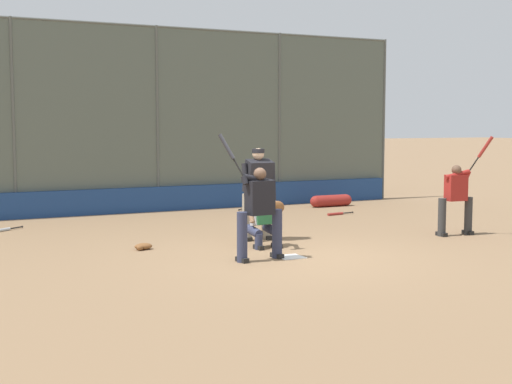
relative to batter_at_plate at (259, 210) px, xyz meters
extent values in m
plane|color=#846647|center=(-0.59, 0.01, -0.85)|extent=(160.00, 160.00, 0.00)
cube|color=white|center=(-0.59, 0.01, -0.85)|extent=(0.43, 0.43, 0.01)
cylinder|color=#515651|center=(-7.77, -7.28, 1.56)|extent=(0.08, 0.08, 4.82)
cylinder|color=#515651|center=(-4.18, -7.28, 1.56)|extent=(0.08, 0.08, 4.82)
cylinder|color=#515651|center=(-0.59, -7.28, 1.56)|extent=(0.08, 0.08, 4.82)
cylinder|color=#515651|center=(3.00, -7.28, 1.56)|extent=(0.08, 0.08, 4.82)
cube|color=#515B51|center=(-0.59, -7.28, 1.56)|extent=(14.35, 0.01, 4.82)
cylinder|color=#515651|center=(-0.59, -7.28, 3.94)|extent=(14.35, 0.06, 0.06)
cube|color=navy|center=(-0.59, -7.18, -0.53)|extent=(14.07, 0.18, 0.64)
cube|color=slate|center=(-3.22, -9.86, -0.79)|extent=(10.05, 3.05, 0.12)
cube|color=slate|center=(-3.22, -8.76, -0.63)|extent=(10.05, 0.55, 0.44)
cube|color=#B7BABC|center=(-3.22, -8.76, -0.37)|extent=(10.05, 0.24, 0.08)
cube|color=slate|center=(-3.22, -9.31, -0.47)|extent=(10.05, 0.55, 0.76)
cube|color=#B7BABC|center=(-3.22, -9.31, -0.05)|extent=(10.05, 0.24, 0.08)
cube|color=slate|center=(-3.22, -9.86, -0.31)|extent=(10.05, 0.55, 1.08)
cube|color=#B7BABC|center=(-3.22, -9.86, 0.27)|extent=(10.05, 0.24, 0.08)
cube|color=slate|center=(-3.22, -10.41, -0.15)|extent=(10.05, 0.55, 1.40)
cube|color=#B7BABC|center=(-3.22, -10.41, 0.59)|extent=(10.05, 0.24, 0.08)
cube|color=slate|center=(-3.22, -10.96, 0.01)|extent=(10.05, 0.55, 1.72)
cube|color=#B7BABC|center=(-3.22, -10.96, 0.91)|extent=(10.05, 0.24, 0.08)
cylinder|color=#2D334C|center=(-0.36, -0.04, -0.43)|extent=(0.17, 0.17, 0.84)
cube|color=black|center=(-0.36, -0.04, -0.81)|extent=(0.14, 0.29, 0.08)
cylinder|color=#2D334C|center=(0.34, 0.05, -0.43)|extent=(0.17, 0.17, 0.84)
cube|color=black|center=(0.34, 0.05, -0.81)|extent=(0.14, 0.29, 0.08)
cube|color=black|center=(-0.01, 0.00, 0.21)|extent=(0.48, 0.31, 0.58)
sphere|color=brown|center=(-0.01, 0.00, 0.60)|extent=(0.21, 0.21, 0.21)
cylinder|color=black|center=(0.00, -0.02, 0.51)|extent=(0.59, 0.12, 0.22)
cylinder|color=black|center=(0.27, 0.01, 0.51)|extent=(0.14, 0.17, 0.16)
sphere|color=black|center=(0.28, -0.01, 0.57)|extent=(0.04, 0.04, 0.04)
cylinder|color=black|center=(0.34, -0.08, 0.71)|extent=(0.16, 0.18, 0.31)
cylinder|color=#28282D|center=(0.48, -0.25, 1.06)|extent=(0.25, 0.28, 0.44)
cylinder|color=#2D334C|center=(-0.82, -0.93, -0.71)|extent=(0.14, 0.14, 0.29)
cylinder|color=#2D334C|center=(-0.81, -1.12, -0.54)|extent=(0.19, 0.44, 0.22)
cube|color=black|center=(-0.82, -0.93, -0.81)|extent=(0.11, 0.27, 0.08)
cylinder|color=#2D334C|center=(-0.43, -0.91, -0.71)|extent=(0.14, 0.14, 0.29)
cylinder|color=#2D334C|center=(-0.42, -1.10, -0.54)|extent=(0.19, 0.44, 0.22)
cube|color=black|center=(-0.43, -0.91, -0.81)|extent=(0.11, 0.27, 0.08)
cube|color=#B7B7BC|center=(-0.61, -1.15, -0.20)|extent=(0.43, 0.36, 0.52)
cube|color=#235B33|center=(-0.62, -1.01, -0.20)|extent=(0.38, 0.15, 0.43)
sphere|color=#936B4C|center=(-0.61, -1.15, 0.13)|extent=(0.19, 0.19, 0.19)
sphere|color=#235B33|center=(-0.61, -1.15, 0.16)|extent=(0.22, 0.22, 0.22)
cylinder|color=#B7B7BC|center=(-0.78, -0.93, -0.04)|extent=(0.25, 0.51, 0.15)
ellipsoid|color=brown|center=(-0.70, -0.70, -0.07)|extent=(0.31, 0.12, 0.24)
cylinder|color=#936B4C|center=(-0.36, -1.14, -0.17)|extent=(0.10, 0.30, 0.42)
cylinder|color=gray|center=(-1.09, -1.90, -0.39)|extent=(0.19, 0.19, 0.93)
cube|color=black|center=(-1.09, -1.90, -0.81)|extent=(0.11, 0.28, 0.08)
cylinder|color=gray|center=(-0.66, -1.90, -0.39)|extent=(0.19, 0.19, 0.93)
cube|color=black|center=(-0.66, -1.90, -0.81)|extent=(0.11, 0.28, 0.08)
cube|color=black|center=(-0.87, -1.84, 0.40)|extent=(0.50, 0.44, 0.71)
sphere|color=tan|center=(-0.87, -1.84, 0.85)|extent=(0.23, 0.23, 0.23)
cylinder|color=black|center=(-0.87, -1.84, 0.91)|extent=(0.24, 0.24, 0.08)
cylinder|color=black|center=(-1.16, -1.77, 0.19)|extent=(0.16, 0.26, 0.98)
cylinder|color=black|center=(-0.58, -1.77, 0.19)|extent=(0.16, 0.26, 0.98)
cylinder|color=#333333|center=(-4.48, -0.68, -0.46)|extent=(0.16, 0.16, 0.78)
cube|color=black|center=(-4.48, -0.68, -0.81)|extent=(0.13, 0.29, 0.08)
cylinder|color=#333333|center=(-5.13, -0.63, -0.46)|extent=(0.16, 0.16, 0.78)
cube|color=black|center=(-5.13, -0.63, -0.81)|extent=(0.13, 0.29, 0.08)
cube|color=maroon|center=(-4.81, -0.65, 0.13)|extent=(0.44, 0.28, 0.54)
sphere|color=brown|center=(-4.81, -0.65, 0.50)|extent=(0.20, 0.20, 0.20)
cylinder|color=maroon|center=(-4.81, -0.63, 0.41)|extent=(0.56, 0.19, 0.20)
cylinder|color=maroon|center=(-5.07, -0.61, 0.41)|extent=(0.12, 0.15, 0.15)
sphere|color=black|center=(-5.07, -0.58, 0.47)|extent=(0.04, 0.04, 0.04)
cylinder|color=black|center=(-5.12, -0.50, 0.61)|extent=(0.13, 0.20, 0.31)
cylinder|color=maroon|center=(-5.23, -0.30, 0.97)|extent=(0.21, 0.31, 0.45)
sphere|color=black|center=(-4.88, -4.56, -0.82)|extent=(0.04, 0.04, 0.04)
cylinder|color=black|center=(-4.71, -4.53, -0.82)|extent=(0.34, 0.08, 0.03)
cylinder|color=maroon|center=(-4.31, -4.47, -0.82)|extent=(0.48, 0.14, 0.07)
sphere|color=black|center=(-2.47, -6.29, -0.82)|extent=(0.04, 0.04, 0.04)
cylinder|color=black|center=(-2.60, -6.40, -0.82)|extent=(0.27, 0.23, 0.03)
cylinder|color=maroon|center=(-2.91, -6.64, -0.82)|extent=(0.39, 0.34, 0.07)
sphere|color=black|center=(-1.93, -4.70, -0.82)|extent=(0.04, 0.04, 0.04)
cylinder|color=black|center=(-2.09, -4.61, -0.82)|extent=(0.32, 0.21, 0.03)
cylinder|color=#B7BCC1|center=(-2.45, -4.39, -0.82)|extent=(0.46, 0.31, 0.07)
sphere|color=black|center=(3.10, -5.56, -0.82)|extent=(0.04, 0.04, 0.04)
cylinder|color=black|center=(3.24, -5.46, -0.82)|extent=(0.30, 0.23, 0.03)
cylinder|color=#B7BCC1|center=(3.58, -5.21, -0.82)|extent=(0.44, 0.34, 0.07)
ellipsoid|color=brown|center=(1.47, -1.82, -0.79)|extent=(0.33, 0.21, 0.12)
ellipsoid|color=brown|center=(1.56, -1.72, -0.80)|extent=(0.12, 0.09, 0.09)
cylinder|color=maroon|center=(-5.20, -6.13, -0.69)|extent=(0.98, 0.32, 0.32)
sphere|color=maroon|center=(-5.69, -6.13, -0.69)|extent=(0.32, 0.32, 0.32)
sphere|color=maroon|center=(-4.72, -6.13, -0.69)|extent=(0.32, 0.32, 0.32)
camera|label=1|loc=(5.19, 10.65, 1.44)|focal=50.00mm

